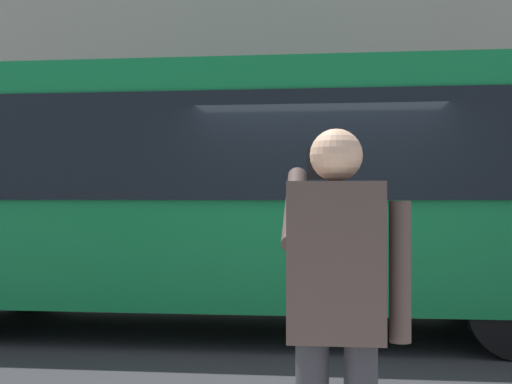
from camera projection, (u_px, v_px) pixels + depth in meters
ground_plane at (321, 344)px, 7.50m from camera, size 60.00×60.00×0.00m
red_bus at (229, 189)px, 8.27m from camera, size 9.05×2.54×3.08m
pedestrian_photographer at (337, 299)px, 2.91m from camera, size 0.53×0.52×1.70m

